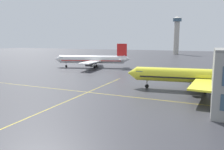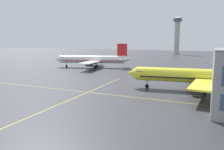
% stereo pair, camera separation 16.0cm
% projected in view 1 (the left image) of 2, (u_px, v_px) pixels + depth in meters
% --- Properties ---
extents(airliner_second_row, '(40.12, 34.32, 12.47)m').
position_uv_depth(airliner_second_row, '(199.00, 76.00, 61.12)').
color(airliner_second_row, yellow).
rests_on(airliner_second_row, ground).
extents(airliner_third_row, '(39.17, 33.46, 12.44)m').
position_uv_depth(airliner_third_row, '(93.00, 60.00, 114.07)').
color(airliner_third_row, white).
rests_on(airliner_third_row, ground).
extents(taxiway_markings, '(165.88, 87.36, 0.01)m').
position_uv_depth(taxiway_markings, '(36.00, 114.00, 42.42)').
color(taxiway_markings, yellow).
rests_on(taxiway_markings, ground).
extents(control_tower, '(8.82, 8.82, 37.58)m').
position_uv_depth(control_tower, '(177.00, 33.00, 220.10)').
color(control_tower, '#ADA89E').
rests_on(control_tower, ground).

